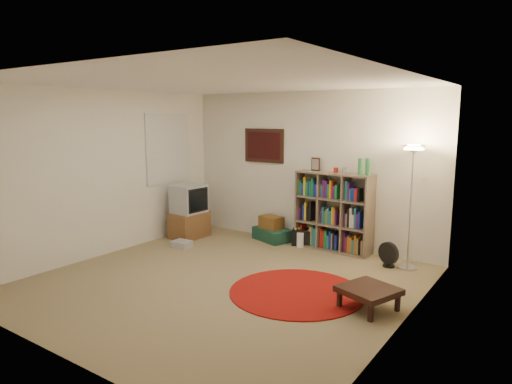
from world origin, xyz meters
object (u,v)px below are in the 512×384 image
bookshelf (333,213)px  side_table (369,291)px  floor_lamp (413,166)px  tv_stand (189,212)px  suitcase (272,234)px  floor_fan (388,255)px

bookshelf → side_table: bearing=-51.4°
bookshelf → floor_lamp: bearing=-7.5°
tv_stand → suitcase: (1.30, 0.66, -0.35)m
bookshelf → suitcase: size_ratio=2.00×
floor_fan → suitcase: floor_fan is taller
side_table → suitcase: bearing=143.0°
floor_lamp → floor_fan: floor_lamp is taller
tv_stand → side_table: size_ratio=1.33×
floor_lamp → tv_stand: size_ratio=1.85×
floor_lamp → side_table: 2.04m
floor_fan → tv_stand: 3.44m
suitcase → side_table: bearing=-17.3°
floor_fan → side_table: size_ratio=0.51×
floor_fan → suitcase: (-2.10, 0.27, -0.08)m
suitcase → side_table: side_table is taller
suitcase → floor_fan: bearing=12.4°
tv_stand → bookshelf: bearing=18.9°
bookshelf → suitcase: bookshelf is taller
bookshelf → side_table: 2.33m
floor_lamp → tv_stand: bearing=-172.4°
tv_stand → suitcase: 1.50m
floor_lamp → floor_fan: bearing=-158.6°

